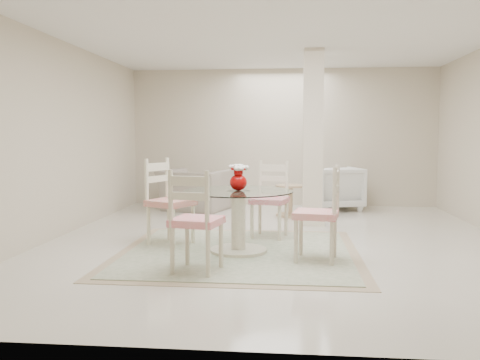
# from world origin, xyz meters

# --- Properties ---
(ground) EXTENTS (7.00, 7.00, 0.00)m
(ground) POSITION_xyz_m (0.00, 0.00, 0.00)
(ground) COLOR silver
(ground) RESTS_ON ground
(room_shell) EXTENTS (6.02, 7.02, 2.71)m
(room_shell) POSITION_xyz_m (0.00, 0.00, 1.86)
(room_shell) COLOR beige
(room_shell) RESTS_ON ground
(column) EXTENTS (0.30, 0.30, 2.70)m
(column) POSITION_xyz_m (0.50, 1.30, 1.35)
(column) COLOR beige
(column) RESTS_ON ground
(area_rug) EXTENTS (2.83, 2.83, 0.02)m
(area_rug) POSITION_xyz_m (-0.45, -0.74, 0.01)
(area_rug) COLOR tan
(area_rug) RESTS_ON ground
(dining_table) EXTENTS (1.29, 1.29, 0.74)m
(dining_table) POSITION_xyz_m (-0.45, -0.74, 0.38)
(dining_table) COLOR #ECE4C2
(dining_table) RESTS_ON ground
(red_vase) EXTENTS (0.24, 0.22, 0.31)m
(red_vase) POSITION_xyz_m (-0.45, -0.74, 0.90)
(red_vase) COLOR #9D0504
(red_vase) RESTS_ON dining_table
(dining_chair_east) EXTENTS (0.54, 0.54, 1.17)m
(dining_chair_east) POSITION_xyz_m (0.51, -1.09, 0.61)
(dining_chair_east) COLOR beige
(dining_chair_east) RESTS_ON ground
(dining_chair_north) EXTENTS (0.55, 0.55, 1.15)m
(dining_chair_north) POSITION_xyz_m (-0.10, 0.22, 0.60)
(dining_chair_north) COLOR beige
(dining_chair_north) RESTS_ON ground
(dining_chair_west) EXTENTS (0.65, 0.65, 1.21)m
(dining_chair_west) POSITION_xyz_m (-1.41, -0.38, 0.64)
(dining_chair_west) COLOR #EFE9C4
(dining_chair_west) RESTS_ON ground
(dining_chair_south) EXTENTS (0.55, 0.55, 1.16)m
(dining_chair_south) POSITION_xyz_m (-0.80, -1.71, 0.61)
(dining_chair_south) COLOR beige
(dining_chair_south) RESTS_ON ground
(recliner_taupe) EXTENTS (1.40, 1.30, 0.75)m
(recliner_taupe) POSITION_xyz_m (-1.61, 2.64, 0.37)
(recliner_taupe) COLOR gray
(recliner_taupe) RESTS_ON ground
(armchair_white) EXTENTS (1.07, 1.08, 0.81)m
(armchair_white) POSITION_xyz_m (1.01, 2.96, 0.41)
(armchair_white) COLOR white
(armchair_white) RESTS_ON ground
(side_table) EXTENTS (0.52, 0.52, 0.54)m
(side_table) POSITION_xyz_m (0.17, 2.08, 0.25)
(side_table) COLOR tan
(side_table) RESTS_ON ground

